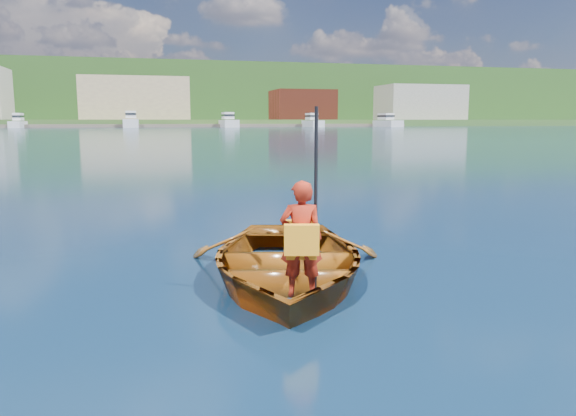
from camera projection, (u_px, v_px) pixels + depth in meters
The scene contains 8 objects.
ground at pixel (334, 287), 6.27m from camera, with size 600.00×600.00×0.00m.
rowboat at pixel (286, 261), 6.51m from camera, with size 3.38×4.16×0.76m.
child_paddler at pixel (301, 238), 5.55m from camera, with size 0.48×0.40×1.88m.
shoreline at pixel (151, 99), 231.52m from camera, with size 400.00×140.00×22.00m.
dock at pixel (194, 126), 150.55m from camera, with size 159.93×14.24×0.80m.
waterfront_buildings at pixel (126, 99), 161.42m from camera, with size 202.00×16.00×14.00m.
marina_yachts at pixel (140, 122), 142.59m from camera, with size 144.97×13.85×4.42m.
hillside_trees at pixel (206, 82), 234.19m from camera, with size 256.99×83.75×26.88m.
Camera 1 is at (-1.97, -5.75, 1.84)m, focal length 35.00 mm.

